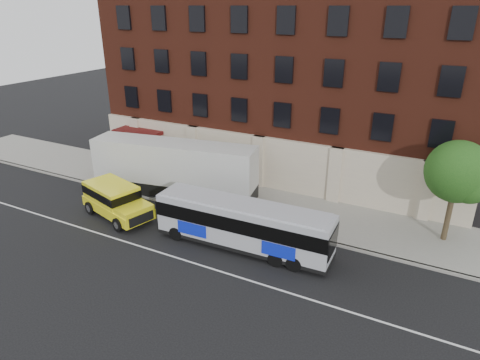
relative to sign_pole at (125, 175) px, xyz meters
The scene contains 10 objects.
ground 10.59m from the sign_pole, 35.87° to the right, with size 120.00×120.00×0.00m, color black.
sidewalk 9.07m from the sign_pole, 18.56° to the left, with size 60.00×6.00×0.15m, color gray.
kerb 8.61m from the sign_pole, ahead, with size 60.00×0.25×0.15m, color gray.
lane_line 10.31m from the sign_pole, 33.60° to the right, with size 60.00×0.12×0.01m, color silver.
building 15.03m from the sign_pole, 51.75° to the left, with size 30.00×12.10×15.00m.
sign_pole is the anchor object (origin of this frame).
street_tree 22.49m from the sign_pole, ahead, with size 3.60×3.60×6.20m.
city_bus 11.87m from the sign_pole, 14.10° to the right, with size 10.64×2.60×2.90m.
yellow_suv 3.78m from the sign_pole, 58.41° to the right, with size 5.92×3.63×2.20m.
shipping_container 3.88m from the sign_pole, 22.27° to the left, with size 12.57×4.61×4.11m.
Camera 1 is at (12.72, -15.80, 13.27)m, focal length 31.35 mm.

